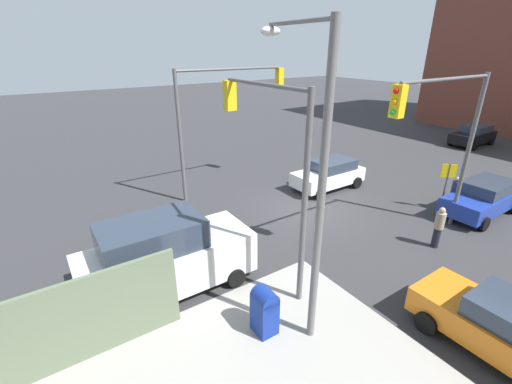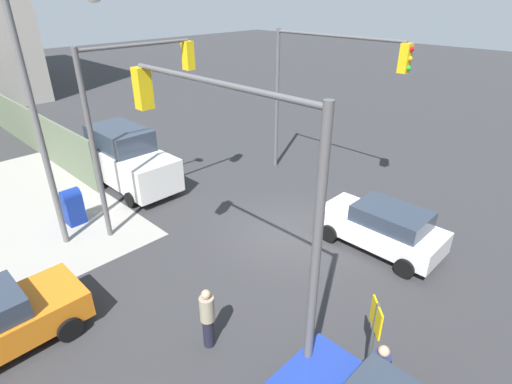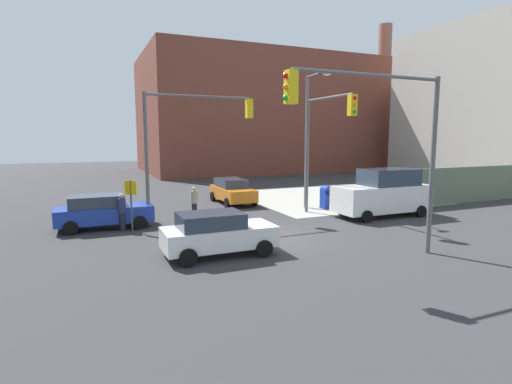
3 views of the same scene
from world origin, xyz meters
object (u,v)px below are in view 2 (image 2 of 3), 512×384
traffic_signal_nw_corner (233,171)px  pedestrian_crossing (208,317)px  traffic_signal_ne_corner (133,103)px  sedan_white (383,227)px  mailbox_blue (73,205)px  pedestrian_waiting (379,376)px  van_white_delivery (126,158)px  traffic_signal_se_corner (321,79)px  street_lamp_corner (46,109)px

traffic_signal_nw_corner → pedestrian_crossing: (0.30, 0.70, -3.74)m
traffic_signal_ne_corner → sedan_white: size_ratio=1.57×
traffic_signal_nw_corner → traffic_signal_ne_corner: same height
traffic_signal_nw_corner → mailbox_blue: traffic_signal_nw_corner is taller
traffic_signal_ne_corner → pedestrian_waiting: bearing=174.8°
van_white_delivery → pedestrian_crossing: (-9.79, 3.40, -0.38)m
traffic_signal_se_corner → pedestrian_crossing: size_ratio=3.75×
sedan_white → pedestrian_waiting: 6.16m
van_white_delivery → sedan_white: bearing=-162.2°
traffic_signal_nw_corner → traffic_signal_ne_corner: (6.80, -1.65, -0.08)m
traffic_signal_nw_corner → traffic_signal_se_corner: bearing=-64.2°
traffic_signal_ne_corner → van_white_delivery: size_ratio=1.20×
traffic_signal_nw_corner → traffic_signal_se_corner: size_ratio=1.00×
pedestrian_crossing → traffic_signal_ne_corner: bearing=-27.6°
traffic_signal_nw_corner → van_white_delivery: (10.08, -2.70, -3.37)m
mailbox_blue → pedestrian_crossing: size_ratio=0.82×
mailbox_blue → sedan_white: bearing=-143.9°
traffic_signal_se_corner → traffic_signal_ne_corner: size_ratio=1.00×
pedestrian_crossing → street_lamp_corner: bearing=-5.9°
traffic_signal_se_corner → van_white_delivery: (5.72, 6.30, -3.40)m
van_white_delivery → mailbox_blue: bearing=116.4°
traffic_signal_ne_corner → mailbox_blue: size_ratio=4.55×
sedan_white → pedestrian_waiting: pedestrian_waiting is taller
sedan_white → mailbox_blue: bearing=36.1°
traffic_signal_nw_corner → street_lamp_corner: 7.52m
traffic_signal_se_corner → pedestrian_waiting: size_ratio=3.71×
sedan_white → pedestrian_waiting: (-2.88, 5.45, 0.07)m
traffic_signal_nw_corner → sedan_white: (-0.62, -6.15, -3.80)m
traffic_signal_se_corner → sedan_white: (-4.98, 2.85, -3.84)m
van_white_delivery → street_lamp_corner: bearing=125.8°
traffic_signal_ne_corner → street_lamp_corner: size_ratio=0.81×
street_lamp_corner → pedestrian_crossing: (-7.17, -0.23, -3.80)m
street_lamp_corner → van_white_delivery: 5.64m
van_white_delivery → pedestrian_waiting: 13.74m
van_white_delivery → pedestrian_waiting: van_white_delivery is taller
mailbox_blue → pedestrian_waiting: (-12.00, -1.20, 0.15)m
traffic_signal_nw_corner → van_white_delivery: 10.97m
mailbox_blue → traffic_signal_se_corner: bearing=-113.5°
traffic_signal_se_corner → pedestrian_crossing: traffic_signal_se_corner is taller
pedestrian_waiting → traffic_signal_nw_corner: bearing=-50.2°
traffic_signal_se_corner → pedestrian_waiting: 12.04m
mailbox_blue → van_white_delivery: bearing=-63.6°
traffic_signal_ne_corner → traffic_signal_nw_corner: bearing=166.4°
traffic_signal_ne_corner → van_white_delivery: (3.29, -1.05, -3.28)m
van_white_delivery → traffic_signal_ne_corner: bearing=162.2°
sedan_white → van_white_delivery: size_ratio=0.77×
sedan_white → pedestrian_crossing: pedestrian_crossing is taller
mailbox_blue → sedan_white: 11.29m
traffic_signal_nw_corner → traffic_signal_ne_corner: 6.99m
sedan_white → pedestrian_crossing: 6.91m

